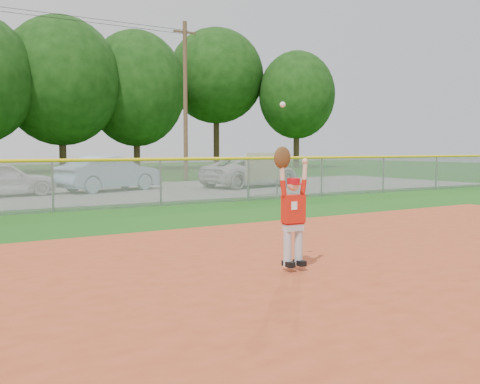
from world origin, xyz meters
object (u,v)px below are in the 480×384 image
car_white_a (1,179)px  ballplayer (292,207)px  car_white_b (251,172)px  sponsor_sign (263,168)px  car_blue (110,173)px

car_white_a → ballplayer: bearing=177.9°
car_white_b → ballplayer: size_ratio=2.08×
car_white_a → car_white_b: car_white_b is taller
sponsor_sign → car_blue: bearing=127.6°
car_white_a → car_blue: (4.37, 0.54, 0.08)m
car_white_a → sponsor_sign: bearing=-128.9°
sponsor_sign → car_white_a: bearing=150.1°
car_blue → car_white_b: (6.50, -1.03, -0.06)m
car_white_a → ballplayer: (1.91, -15.63, 0.28)m
sponsor_sign → car_white_b: bearing=62.8°
car_blue → sponsor_sign: (4.22, -5.48, 0.33)m
sponsor_sign → ballplayer: (-6.68, -10.69, -0.13)m
ballplayer → sponsor_sign: bearing=58.0°
car_blue → ballplayer: bearing=153.0°
car_white_a → sponsor_sign: size_ratio=2.13×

